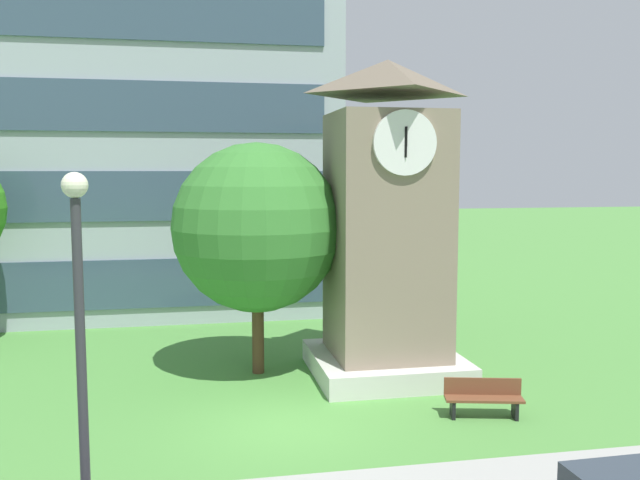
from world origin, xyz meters
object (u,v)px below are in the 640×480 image
(clock_tower, at_px, (386,239))
(park_bench, at_px, (483,397))
(street_lamp, at_px, (80,327))
(tree_streetside, at_px, (257,228))

(clock_tower, bearing_deg, park_bench, -70.10)
(street_lamp, distance_m, tree_streetside, 9.71)
(clock_tower, relative_size, park_bench, 4.67)
(tree_streetside, bearing_deg, clock_tower, -13.43)
(park_bench, height_order, street_lamp, street_lamp)
(clock_tower, bearing_deg, street_lamp, -129.84)
(clock_tower, height_order, street_lamp, clock_tower)
(clock_tower, bearing_deg, tree_streetside, 166.57)
(street_lamp, bearing_deg, park_bench, 29.40)
(street_lamp, xyz_separation_m, tree_streetside, (3.38, 9.08, 0.58))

